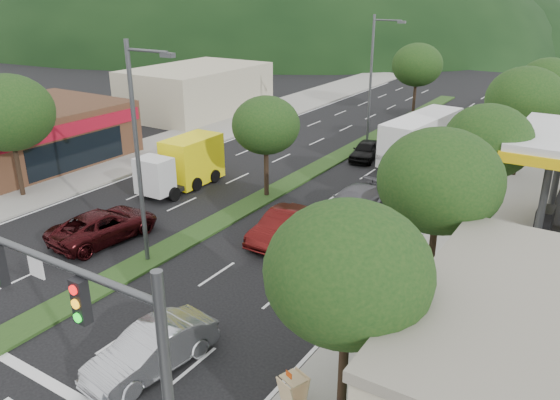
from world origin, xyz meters
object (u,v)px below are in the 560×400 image
Objects in this scene: tree_med_near at (266,125)px; suv_maroon at (104,225)px; box_truck at (185,165)px; tree_med_far at (417,65)px; traffic_signal at (111,349)px; tree_r_a at (348,272)px; car_queue_e at (427,141)px; tree_l_a at (8,113)px; streetlight_mid at (373,73)px; tree_r_b at (440,181)px; a_frame_sign at (293,390)px; car_queue_f at (451,129)px; tree_r_c at (488,142)px; car_queue_b at (354,201)px; car_queue_c at (282,226)px; motorhome at (422,137)px; sedan_silver at (152,350)px; streetlight_near at (140,146)px; car_queue_a at (366,150)px; car_queue_d at (415,183)px; tree_r_d at (526,100)px; tree_r_e at (548,83)px.

tree_med_near reaches higher than suv_maroon.
suv_maroon is at bearing 101.59° from box_truck.
traffic_signal is at bearing -78.78° from tree_med_far.
tree_med_near is at bearing 130.60° from tree_r_a.
car_queue_e is at bearing -65.40° from tree_med_far.
streetlight_mid reaches higher than tree_l_a.
tree_r_b is 4.52× the size of a_frame_sign.
car_queue_e reaches higher than car_queue_f.
a_frame_sign is (-1.26, -16.69, -3.92)m from tree_r_c.
car_queue_c is (-1.56, -5.00, 0.02)m from car_queue_b.
box_truck is 20.98m from a_frame_sign.
traffic_signal is 1.06× the size of tree_r_a.
tree_r_b reaches higher than suv_maroon.
tree_r_b is 0.69× the size of streetlight_mid.
tree_med_far is 0.77× the size of motorhome.
tree_r_a is 35.20m from car_queue_f.
tree_l_a is 1.55× the size of sedan_silver.
streetlight_near reaches higher than tree_r_c.
car_queue_a is at bearing 98.32° from car_queue_c.
tree_l_a reaches higher than car_queue_d.
streetlight_mid is at bearing 103.17° from car_queue_a.
tree_med_far is 4.52× the size of a_frame_sign.
streetlight_near reaches higher than tree_r_b.
streetlight_near is at bearing 161.27° from tree_r_a.
streetlight_mid is 8.92m from car_queue_f.
traffic_signal is at bearing -102.37° from tree_r_b.
traffic_signal is 24.43m from tree_l_a.
car_queue_d is 10.33m from car_queue_e.
tree_r_a is at bearing 49.06° from a_frame_sign.
tree_r_d is 0.79× the size of motorhome.
car_queue_b is at bearing -83.33° from motorhome.
tree_r_c is at bearing 22.20° from tree_l_a.
streetlight_near is at bearing -96.18° from car_queue_e.
tree_l_a is at bearing 166.24° from tree_r_a.
car_queue_b is at bearing -165.15° from tree_r_c.
a_frame_sign is (3.27, -20.01, 0.12)m from car_queue_d.
suv_maroon is (-15.51, -11.44, -3.97)m from tree_r_c.
motorhome reaches higher than sedan_silver.
traffic_signal is 46.43m from tree_med_far.
car_queue_d reaches higher than car_queue_f.
sedan_silver is at bearing -99.45° from tree_r_e.
car_queue_f is (-2.08, 15.00, -0.08)m from car_queue_d.
suv_maroon reaches higher than car_queue_f.
tree_r_c is 12.26m from motorhome.
car_queue_e is at bearing 100.90° from car_queue_b.
tree_l_a is (-21.53, 11.54, 0.54)m from traffic_signal.
car_queue_b is at bearing -118.52° from tree_r_d.
car_queue_c is (3.88, -19.68, -4.82)m from streetlight_mid.
traffic_signal reaches higher than sedan_silver.
streetlight_near is 1.94× the size of car_queue_b.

